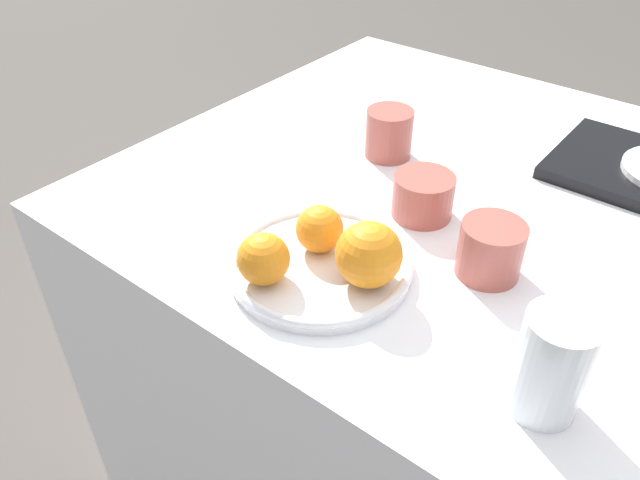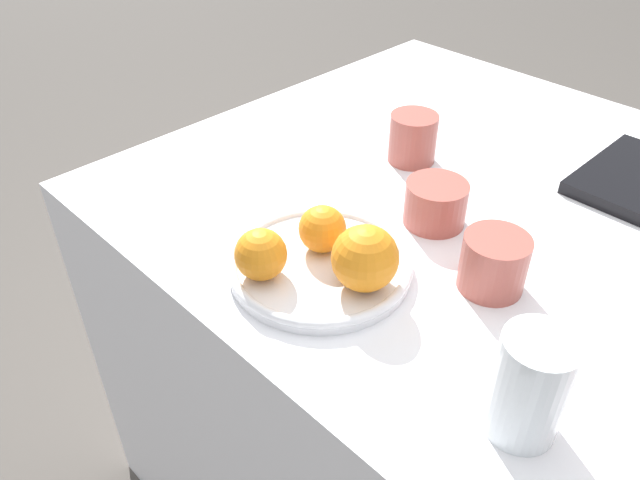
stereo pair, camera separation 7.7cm
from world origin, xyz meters
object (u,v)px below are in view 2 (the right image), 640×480
orange_0 (261,254)px  cup_0 (413,138)px  cup_2 (436,203)px  orange_2 (365,258)px  cup_1 (494,263)px  water_glass (530,386)px  fruit_platter (320,264)px  orange_1 (322,229)px

orange_0 → cup_0: (-0.07, 0.38, -0.01)m
orange_0 → cup_2: orange_0 is taller
orange_2 → cup_1: bearing=50.6°
orange_2 → water_glass: water_glass is taller
cup_2 → fruit_platter: bearing=-100.4°
fruit_platter → cup_2: 0.20m
water_glass → cup_0: 0.53m
orange_0 → cup_2: 0.27m
fruit_platter → cup_0: 0.33m
fruit_platter → cup_0: (-0.10, 0.31, 0.03)m
cup_0 → cup_1: cup_0 is taller
orange_0 → orange_2: size_ratio=0.80×
fruit_platter → orange_2: size_ratio=2.92×
fruit_platter → cup_0: bearing=107.9°
orange_0 → cup_0: same height
orange_2 → fruit_platter: bearing=-173.6°
orange_1 → orange_2: bearing=-9.8°
fruit_platter → orange_1: 0.05m
fruit_platter → cup_0: cup_0 is taller
orange_0 → water_glass: size_ratio=0.55×
cup_2 → water_glass: bearing=-39.1°
orange_0 → cup_1: 0.28m
fruit_platter → orange_0: 0.08m
orange_2 → cup_1: size_ratio=1.00×
orange_2 → cup_0: orange_2 is taller
orange_1 → cup_0: (-0.08, 0.29, -0.01)m
orange_1 → orange_2: 0.09m
cup_2 → cup_1: bearing=-24.7°
cup_2 → orange_1: bearing=-107.7°
orange_1 → cup_0: size_ratio=0.77×
water_glass → cup_0: bearing=140.3°
orange_0 → cup_0: size_ratio=0.81×
orange_1 → cup_1: size_ratio=0.76×
fruit_platter → cup_1: cup_1 is taller
cup_1 → orange_1: bearing=-150.1°
water_glass → cup_1: 0.21m
cup_0 → cup_2: (0.14, -0.12, -0.01)m
orange_1 → cup_0: bearing=105.8°
fruit_platter → cup_1: bearing=37.7°
fruit_platter → orange_1: orange_1 is taller
cup_1 → cup_2: cup_1 is taller
orange_2 → water_glass: size_ratio=0.69×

